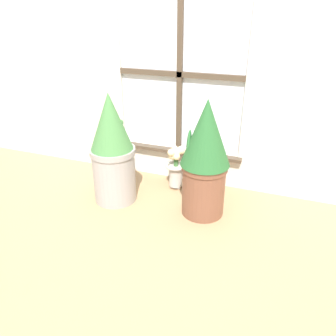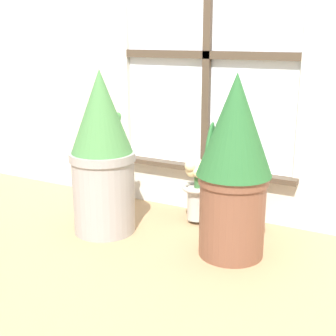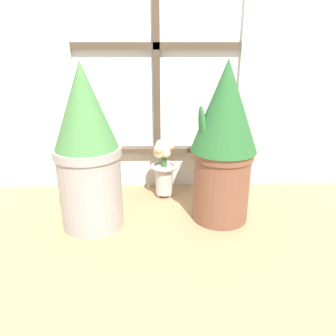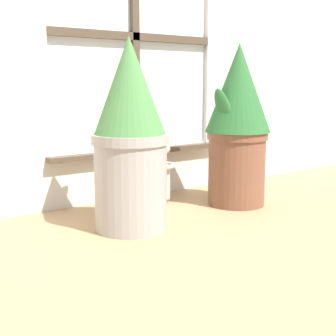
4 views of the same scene
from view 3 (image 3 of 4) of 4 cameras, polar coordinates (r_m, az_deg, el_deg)
The scene contains 4 objects.
ground_plane at distance 1.44m, azimuth -1.85°, elevation -12.28°, with size 10.00×10.00×0.00m, color tan.
potted_plant_left at distance 1.44m, azimuth -13.87°, elevation 3.07°, with size 0.29×0.29×0.73m.
potted_plant_right at distance 1.47m, azimuth 9.66°, elevation 4.78°, with size 0.29×0.29×0.73m.
flower_vase at distance 1.74m, azimuth -0.75°, elevation 0.35°, with size 0.15×0.15×0.31m.
Camera 3 is at (0.02, -1.20, 0.79)m, focal length 35.00 mm.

